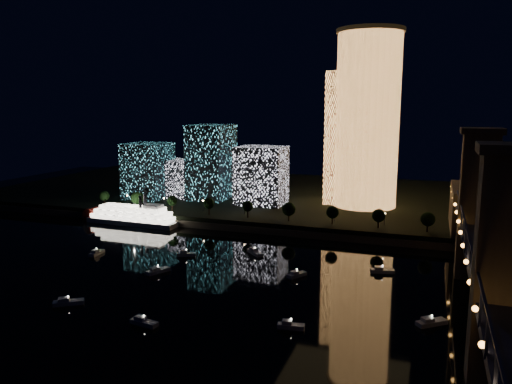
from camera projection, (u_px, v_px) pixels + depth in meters
ground at (238, 306)px, 143.72m from camera, size 520.00×520.00×0.00m
far_bank at (339, 200)px, 291.77m from camera, size 420.00×160.00×5.00m
seawall at (307, 233)px, 219.56m from camera, size 420.00×6.00×3.00m
tower_cylindrical at (367, 120)px, 254.95m from camera, size 34.00×34.00×89.59m
tower_rectangular at (348, 138)px, 266.01m from camera, size 21.85×21.85×69.51m
midrise_blocks at (203, 170)px, 278.40m from camera, size 90.17×36.22×41.44m
truss_bridge at (488, 273)px, 122.90m from camera, size 13.00×266.00×50.00m
riverboat at (129, 216)px, 243.38m from camera, size 50.94×12.06×15.26m
motorboats at (228, 280)px, 162.70m from camera, size 128.36×75.42×2.78m
esplanade_trees at (250, 206)px, 233.14m from camera, size 165.69×6.75×8.87m
street_lamps at (244, 206)px, 240.63m from camera, size 132.70×0.70×5.65m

